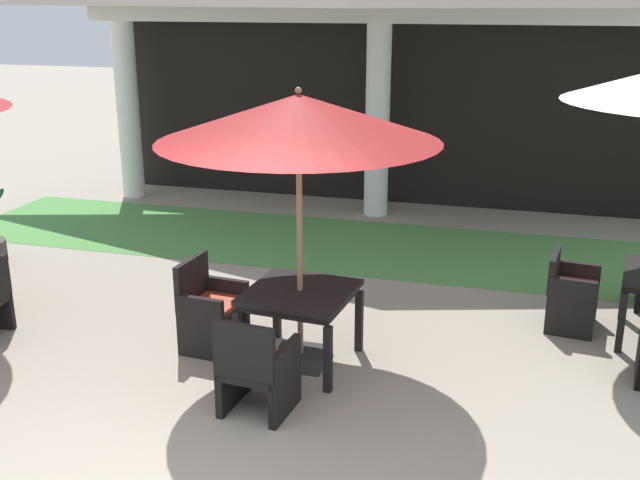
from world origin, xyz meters
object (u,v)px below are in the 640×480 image
(patio_table_near_foreground, at_px, (300,299))
(patio_chair_near_foreground_south, at_px, (256,369))
(patio_umbrella_near_foreground, at_px, (299,121))
(patio_chair_mid_right_west, at_px, (570,292))
(patio_chair_near_foreground_west, at_px, (210,308))

(patio_table_near_foreground, height_order, patio_chair_near_foreground_south, patio_chair_near_foreground_south)
(patio_table_near_foreground, height_order, patio_umbrella_near_foreground, patio_umbrella_near_foreground)
(patio_table_near_foreground, relative_size, patio_chair_mid_right_west, 1.29)
(patio_umbrella_near_foreground, bearing_deg, patio_chair_mid_right_west, 31.81)
(patio_umbrella_near_foreground, relative_size, patio_chair_near_foreground_west, 2.88)
(patio_table_near_foreground, bearing_deg, patio_umbrella_near_foreground, 180.00)
(patio_umbrella_near_foreground, bearing_deg, patio_chair_near_foreground_south, -95.34)
(patio_chair_near_foreground_west, height_order, patio_chair_mid_right_west, patio_chair_near_foreground_west)
(patio_chair_near_foreground_south, distance_m, patio_chair_near_foreground_west, 1.38)
(patio_chair_near_foreground_west, bearing_deg, patio_chair_near_foreground_south, 45.00)
(patio_table_near_foreground, relative_size, patio_umbrella_near_foreground, 0.40)
(patio_table_near_foreground, xyz_separation_m, patio_chair_near_foreground_south, (-0.09, -0.97, -0.26))
(patio_chair_near_foreground_south, xyz_separation_m, patio_chair_near_foreground_west, (-0.88, 1.06, 0.02))
(patio_chair_mid_right_west, bearing_deg, patio_umbrella_near_foreground, -50.88)
(patio_chair_near_foreground_south, bearing_deg, patio_umbrella_near_foreground, 90.00)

